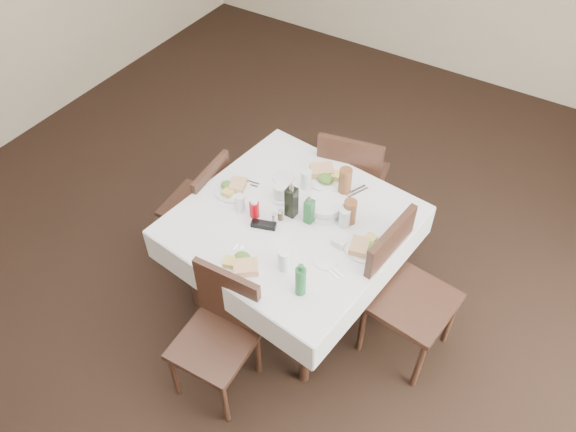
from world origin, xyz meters
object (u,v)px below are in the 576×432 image
object	(u,v)px
water_n	(306,179)
green_bottle	(301,281)
chair_south	(221,326)
chair_east	(401,285)
dining_table	(292,228)
chair_north	(351,177)
water_w	(240,203)
ketchup_bottle	(254,209)
bread_basket	(325,207)
chair_west	(203,202)
water_s	(284,260)
coffee_mug	(281,193)
oil_cruet_green	(309,210)
oil_cruet_dark	(291,201)
water_e	(344,218)

from	to	relation	value
water_n	green_bottle	bearing A→B (deg)	-61.33
chair_south	chair_east	bearing A→B (deg)	45.33
dining_table	chair_north	distance (m)	0.77
water_w	ketchup_bottle	xyz separation A→B (m)	(0.10, 0.00, 0.00)
bread_basket	green_bottle	distance (m)	0.63
chair_west	water_w	bearing A→B (deg)	-17.90
chair_south	water_s	distance (m)	0.54
chair_west	water_s	distance (m)	1.05
coffee_mug	oil_cruet_green	bearing A→B (deg)	-17.65
chair_north	water_s	xyz separation A→B (m)	(0.14, -1.10, 0.30)
chair_west	water_n	bearing A→B (deg)	19.85
chair_east	oil_cruet_dark	bearing A→B (deg)	-178.45
water_w	chair_north	bearing A→B (deg)	68.70
water_s	chair_south	bearing A→B (deg)	-117.71
dining_table	water_n	xyz separation A→B (m)	(-0.08, 0.28, 0.15)
water_s	oil_cruet_green	xyz separation A→B (m)	(-0.07, 0.38, 0.02)
oil_cruet_green	water_s	bearing A→B (deg)	-80.07
chair_east	green_bottle	bearing A→B (deg)	-129.19
bread_basket	green_bottle	world-z (taller)	green_bottle
water_e	ketchup_bottle	distance (m)	0.54
oil_cruet_dark	coffee_mug	size ratio (longest dim) A/B	1.95
water_e	coffee_mug	world-z (taller)	water_e
bread_basket	ketchup_bottle	distance (m)	0.43
dining_table	coffee_mug	size ratio (longest dim) A/B	10.42
bread_basket	water_n	bearing A→B (deg)	148.18
chair_north	water_w	size ratio (longest dim) A/B	8.30
bread_basket	coffee_mug	bearing A→B (deg)	-172.25
water_w	coffee_mug	size ratio (longest dim) A/B	0.84
water_w	dining_table	bearing A→B (deg)	18.25
chair_east	water_n	world-z (taller)	chair_east
chair_south	water_s	world-z (taller)	water_s
water_n	oil_cruet_dark	bearing A→B (deg)	-78.84
water_s	oil_cruet_dark	size ratio (longest dim) A/B	0.53
chair_east	water_s	xyz separation A→B (m)	(-0.56, -0.39, 0.28)
chair_south	water_e	bearing A→B (deg)	68.90
water_s	oil_cruet_green	world-z (taller)	oil_cruet_green
water_n	oil_cruet_dark	world-z (taller)	oil_cruet_dark
water_s	water_w	distance (m)	0.53
water_e	coffee_mug	bearing A→B (deg)	-179.59
chair_east	ketchup_bottle	world-z (taller)	chair_east
ketchup_bottle	green_bottle	distance (m)	0.63
water_n	water_w	size ratio (longest dim) A/B	1.14
dining_table	water_w	size ratio (longest dim) A/B	12.40
dining_table	water_n	bearing A→B (deg)	104.77
chair_north	green_bottle	bearing A→B (deg)	-76.00
chair_north	chair_east	xyz separation A→B (m)	(0.70, -0.71, 0.02)
bread_basket	coffee_mug	world-z (taller)	coffee_mug
bread_basket	ketchup_bottle	bearing A→B (deg)	-143.52
dining_table	water_e	distance (m)	0.34
dining_table	chair_west	bearing A→B (deg)	176.92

